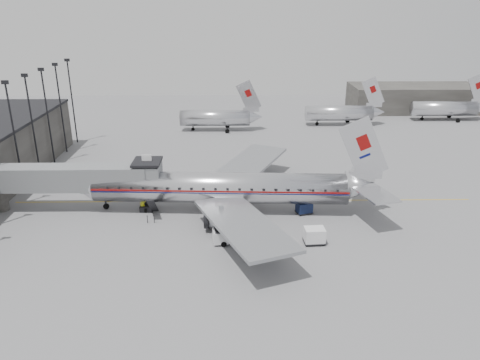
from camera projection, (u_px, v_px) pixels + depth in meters
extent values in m
plane|color=slate|center=(220.00, 221.00, 56.13)|extent=(160.00, 160.00, 0.00)
cube|color=#33312E|center=(414.00, 98.00, 111.71)|extent=(30.00, 12.00, 6.00)
cube|color=gold|center=(244.00, 201.00, 61.77)|extent=(60.00, 0.15, 0.01)
cube|color=#5A5C5E|center=(42.00, 178.00, 57.62)|extent=(12.00, 2.80, 3.00)
cube|color=#5A5C5E|center=(115.00, 178.00, 57.75)|extent=(8.00, 3.00, 3.10)
cube|color=#5A5C5E|center=(148.00, 176.00, 58.19)|extent=(3.20, 3.60, 3.20)
cube|color=black|center=(147.00, 162.00, 57.50)|extent=(3.40, 3.80, 0.30)
cube|color=white|center=(147.00, 158.00, 57.32)|extent=(1.20, 0.15, 0.80)
cylinder|color=black|center=(147.00, 199.00, 58.85)|extent=(0.56, 0.56, 2.80)
cube|color=black|center=(147.00, 207.00, 59.22)|extent=(1.60, 2.20, 0.70)
cylinder|color=black|center=(146.00, 210.00, 58.31)|extent=(0.30, 0.60, 0.60)
cylinder|color=black|center=(149.00, 204.00, 60.18)|extent=(0.30, 0.60, 0.60)
cylinder|color=#33312E|center=(1.00, 200.00, 58.58)|extent=(1.60, 1.60, 2.80)
cube|color=black|center=(152.00, 206.00, 56.68)|extent=(0.90, 3.20, 2.90)
cylinder|color=black|center=(15.00, 139.00, 62.37)|extent=(0.24, 0.24, 15.00)
cube|color=black|center=(5.00, 82.00, 59.68)|extent=(0.90, 0.25, 0.50)
cylinder|color=black|center=(33.00, 127.00, 67.97)|extent=(0.24, 0.24, 15.00)
cube|color=black|center=(24.00, 75.00, 65.28)|extent=(0.90, 0.25, 0.50)
cylinder|color=black|center=(48.00, 118.00, 73.57)|extent=(0.24, 0.24, 15.00)
cube|color=black|center=(41.00, 69.00, 70.88)|extent=(0.90, 0.25, 0.50)
cylinder|color=black|center=(61.00, 110.00, 79.17)|extent=(0.24, 0.24, 15.00)
cube|color=black|center=(55.00, 64.00, 76.48)|extent=(0.90, 0.25, 0.50)
cylinder|color=black|center=(72.00, 102.00, 84.77)|extent=(0.24, 0.24, 15.00)
cube|color=black|center=(67.00, 60.00, 82.08)|extent=(0.90, 0.25, 0.50)
cylinder|color=silver|center=(215.00, 118.00, 94.36)|extent=(14.00, 3.20, 3.20)
cube|color=silver|center=(249.00, 96.00, 92.89)|extent=(5.17, 0.26, 6.52)
cylinder|color=black|center=(193.00, 128.00, 95.05)|extent=(0.24, 0.24, 1.00)
cylinder|color=silver|center=(339.00, 113.00, 98.48)|extent=(14.00, 3.20, 3.20)
cube|color=silver|center=(373.00, 92.00, 97.00)|extent=(5.17, 0.26, 6.52)
cylinder|color=black|center=(317.00, 123.00, 99.17)|extent=(0.24, 0.24, 1.00)
cylinder|color=silver|center=(444.00, 109.00, 102.57)|extent=(14.00, 3.20, 3.20)
cube|color=silver|center=(478.00, 88.00, 101.09)|extent=(5.17, 0.26, 6.52)
cylinder|color=black|center=(422.00, 118.00, 103.25)|extent=(0.24, 0.24, 1.00)
cylinder|color=silver|center=(220.00, 188.00, 57.81)|extent=(31.32, 5.41, 3.84)
cone|color=silver|center=(83.00, 186.00, 58.36)|extent=(3.31, 4.00, 3.84)
cone|color=silver|center=(362.00, 186.00, 57.09)|extent=(4.33, 3.86, 3.65)
cube|color=maroon|center=(220.00, 186.00, 57.72)|extent=(31.32, 5.46, 0.19)
cube|color=#090E4F|center=(220.00, 187.00, 57.80)|extent=(31.32, 5.46, 0.10)
cube|color=silver|center=(364.00, 149.00, 55.39)|extent=(6.38, 0.63, 7.98)
cube|color=gray|center=(247.00, 165.00, 66.54)|extent=(12.61, 17.40, 1.23)
cube|color=gray|center=(243.00, 224.00, 49.10)|extent=(11.31, 17.56, 1.23)
cylinder|color=gray|center=(227.00, 184.00, 63.41)|extent=(3.64, 2.36, 2.18)
cylinder|color=gray|center=(221.00, 218.00, 53.33)|extent=(3.64, 2.36, 2.18)
cylinder|color=black|center=(106.00, 204.00, 59.16)|extent=(0.21, 0.21, 1.35)
cylinder|color=black|center=(238.00, 197.00, 61.12)|extent=(0.27, 0.27, 1.45)
cylinder|color=black|center=(238.00, 199.00, 61.21)|extent=(1.06, 0.42, 1.04)
cylinder|color=black|center=(236.00, 215.00, 56.08)|extent=(0.27, 0.27, 1.45)
cylinder|color=black|center=(236.00, 217.00, 56.17)|extent=(1.06, 0.42, 1.04)
cube|color=silver|center=(242.00, 231.00, 50.90)|extent=(3.66, 2.36, 2.00)
cube|color=silver|center=(220.00, 236.00, 50.70)|extent=(1.76, 2.00, 1.33)
cube|color=black|center=(220.00, 231.00, 50.50)|extent=(1.35, 1.76, 0.57)
cylinder|color=black|center=(224.00, 244.00, 50.17)|extent=(0.64, 0.32, 0.61)
cylinder|color=black|center=(222.00, 237.00, 51.75)|extent=(0.64, 0.32, 0.61)
cylinder|color=black|center=(252.00, 242.00, 50.60)|extent=(0.64, 0.32, 0.61)
cylinder|color=black|center=(249.00, 235.00, 52.18)|extent=(0.64, 0.32, 0.61)
cube|color=black|center=(304.00, 207.00, 57.84)|extent=(2.12, 1.82, 1.26)
cube|color=black|center=(304.00, 212.00, 58.08)|extent=(2.23, 1.93, 0.11)
cylinder|color=black|center=(300.00, 215.00, 57.41)|extent=(0.29, 0.18, 0.27)
cylinder|color=black|center=(311.00, 213.00, 57.82)|extent=(0.29, 0.18, 0.27)
cylinder|color=black|center=(297.00, 211.00, 58.37)|extent=(0.29, 0.18, 0.27)
cylinder|color=black|center=(307.00, 210.00, 58.78)|extent=(0.29, 0.18, 0.27)
cube|color=silver|center=(314.00, 235.00, 50.65)|extent=(2.26, 1.76, 1.51)
cube|color=black|center=(314.00, 241.00, 50.94)|extent=(2.38, 1.87, 0.13)
cylinder|color=black|center=(307.00, 245.00, 50.29)|extent=(0.33, 0.15, 0.32)
cylinder|color=black|center=(323.00, 244.00, 50.42)|extent=(0.33, 0.15, 0.32)
cylinder|color=black|center=(305.00, 239.00, 51.49)|extent=(0.33, 0.15, 0.32)
cylinder|color=black|center=(320.00, 239.00, 51.63)|extent=(0.33, 0.15, 0.32)
imported|color=yellow|center=(143.00, 204.00, 58.45)|extent=(0.75, 0.56, 1.87)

